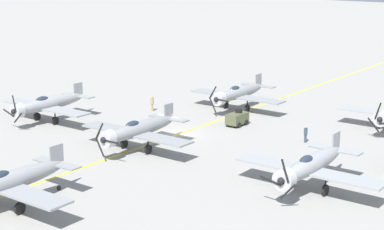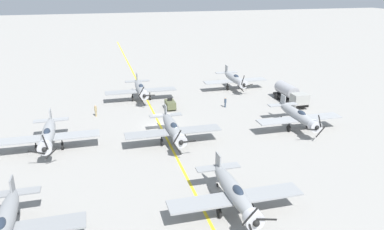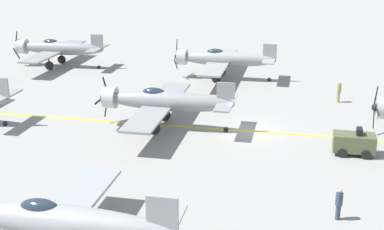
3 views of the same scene
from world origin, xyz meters
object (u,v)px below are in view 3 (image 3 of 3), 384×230
airplane_mid_right (223,59)px  tow_tractor (354,143)px  airplane_far_right (58,48)px  airplane_mid_center (164,101)px  ground_crew_walking (339,91)px  ground_crew_inspecting (339,203)px  airplane_mid_left (57,222)px

airplane_mid_right → tow_tractor: bearing=-157.7°
airplane_far_right → airplane_mid_center: bearing=-143.2°
tow_tractor → ground_crew_walking: (11.58, 0.39, 0.18)m
ground_crew_walking → airplane_mid_right: bearing=61.9°
airplane_mid_center → ground_crew_inspecting: (-11.23, -11.74, -1.12)m
airplane_mid_center → tow_tractor: 13.41m
airplane_far_right → ground_crew_inspecting: airplane_far_right is taller
airplane_mid_right → ground_crew_inspecting: size_ratio=7.31×
airplane_mid_right → tow_tractor: airplane_mid_right is taller
ground_crew_walking → ground_crew_inspecting: bearing=177.2°
airplane_mid_left → ground_crew_inspecting: (6.33, -11.68, -1.12)m
ground_crew_walking → tow_tractor: bearing=-178.1°
airplane_mid_left → ground_crew_walking: bearing=-14.7°
airplane_mid_left → ground_crew_walking: airplane_mid_left is taller
tow_tractor → airplane_mid_left: bearing=139.2°
airplane_mid_left → tow_tractor: airplane_mid_left is taller
airplane_mid_left → tow_tractor: 20.04m
airplane_mid_right → ground_crew_inspecting: 27.88m
airplane_mid_left → ground_crew_inspecting: 13.34m
airplane_mid_center → ground_crew_walking: 15.73m
airplane_far_right → airplane_mid_left: airplane_mid_left is taller
airplane_mid_right → ground_crew_inspecting: airplane_mid_right is taller
ground_crew_walking → ground_crew_inspecting: size_ratio=1.08×
airplane_mid_center → airplane_mid_left: bearing=172.2°
airplane_far_right → ground_crew_inspecting: size_ratio=7.31×
airplane_mid_center → ground_crew_inspecting: 16.28m
tow_tractor → ground_crew_inspecting: (-8.81, 1.39, 0.10)m
airplane_mid_left → tow_tractor: (15.14, -13.07, -1.22)m
ground_crew_inspecting → airplane_mid_left: bearing=118.5°
airplane_mid_right → airplane_mid_left: size_ratio=1.00×
airplane_far_right → ground_crew_walking: airplane_far_right is taller
airplane_mid_center → tow_tractor: size_ratio=4.62×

